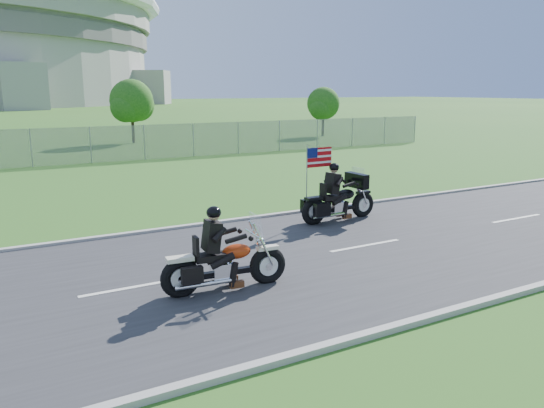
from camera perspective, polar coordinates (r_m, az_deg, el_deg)
ground at (r=11.92m, az=-5.21°, el=-7.38°), size 420.00×420.00×0.00m
road at (r=11.92m, az=-5.21°, el=-7.29°), size 120.00×8.00×0.04m
curb_north at (r=15.54m, az=-11.35°, el=-2.71°), size 120.00×0.18×0.12m
curb_south at (r=8.66m, az=6.23°, el=-14.95°), size 120.00×0.18×0.12m
tree_fence_near at (r=41.69m, az=-14.83°, el=10.44°), size 3.52×3.28×4.75m
tree_fence_far at (r=46.64m, az=5.55°, el=10.53°), size 3.08×2.87×4.20m
motorcycle_lead at (r=10.71m, az=-5.26°, el=-6.50°), size 2.66×0.77×1.79m
motorcycle_follow at (r=16.36m, az=7.20°, el=0.27°), size 2.75×0.91×2.29m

